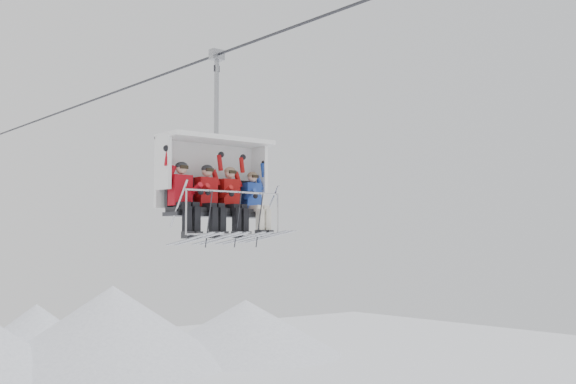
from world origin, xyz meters
TOP-DOWN VIEW (x-y plane):
  - haul_cable at (0.00, 0.00)m, footprint 0.06×50.00m
  - chairlift_carrier at (0.00, 2.56)m, footprint 2.47×1.17m
  - skier_far_left at (-0.90, 2.25)m, footprint 0.42×1.69m
  - skier_center_left at (-0.28, 2.25)m, footprint 0.41×1.69m
  - skier_center_right at (0.29, 2.25)m, footprint 0.41×1.69m
  - skier_far_right at (0.89, 2.24)m, footprint 0.38×1.69m

SIDE VIEW (x-z plane):
  - skier_far_right at x=0.89m, z-range 9.42..10.94m
  - skier_center_right at x=0.29m, z-range 9.40..11.03m
  - skier_center_left at x=-0.28m, z-range 9.39..11.04m
  - skier_far_left at x=-0.90m, z-range 9.39..11.06m
  - chairlift_carrier at x=0.00m, z-range 8.70..12.69m
  - haul_cable at x=0.00m, z-range 13.27..13.33m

